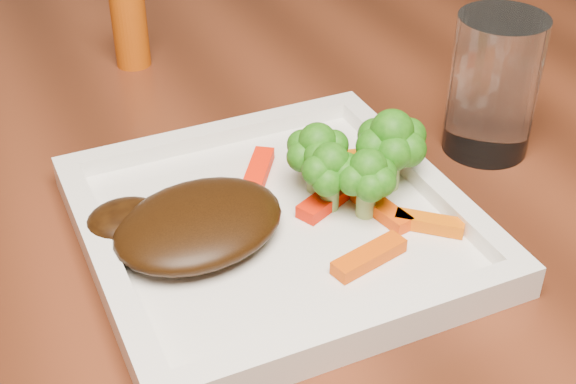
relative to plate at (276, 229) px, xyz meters
name	(u,v)px	position (x,y,z in m)	size (l,w,h in m)	color
plate	(276,229)	(0.00, 0.00, 0.00)	(0.27, 0.27, 0.01)	white
steak	(199,224)	(-0.06, 0.00, 0.02)	(0.13, 0.10, 0.03)	black
broccoli_0	(317,151)	(0.05, 0.03, 0.04)	(0.05, 0.05, 0.07)	#105F0F
broccoli_1	(390,151)	(0.10, 0.01, 0.04)	(0.06, 0.06, 0.06)	#3B7112
broccoli_2	(367,181)	(0.07, -0.02, 0.04)	(0.05, 0.05, 0.06)	#1E5B0F
broccoli_3	(330,173)	(0.04, 0.00, 0.04)	(0.05, 0.05, 0.06)	#387213
carrot_0	(369,257)	(0.04, -0.07, 0.01)	(0.06, 0.02, 0.01)	#D84703
carrot_1	(430,223)	(0.10, -0.05, 0.01)	(0.05, 0.01, 0.01)	#E05C03
carrot_3	(373,157)	(0.11, 0.04, 0.01)	(0.05, 0.01, 0.01)	#DE6603
carrot_4	(258,171)	(0.01, 0.06, 0.01)	(0.06, 0.02, 0.01)	#FF1D04
carrot_5	(381,209)	(0.08, -0.02, 0.01)	(0.06, 0.01, 0.01)	#EB4203
carrot_6	(331,197)	(0.05, 0.01, 0.01)	(0.06, 0.02, 0.01)	red
spice_shaker	(129,22)	(-0.02, 0.32, 0.04)	(0.04, 0.04, 0.09)	#B14809
drinking_glass	(494,86)	(0.21, 0.04, 0.05)	(0.07, 0.07, 0.12)	silver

